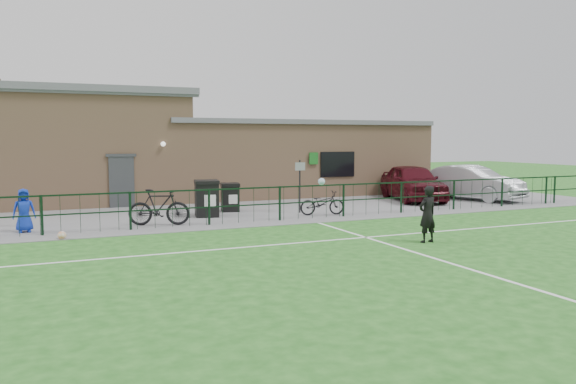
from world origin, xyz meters
name	(u,v)px	position (x,y,z in m)	size (l,w,h in m)	color
ground	(384,275)	(0.00, 0.00, 0.00)	(90.00, 90.00, 0.00)	#1E5B1A
paving_strip	(209,205)	(0.00, 13.50, 0.01)	(34.00, 13.00, 0.02)	slate
pitch_line_touch	(255,223)	(0.00, 7.80, 0.00)	(28.00, 0.10, 0.01)	white
pitch_line_mid	(303,242)	(0.00, 4.00, 0.00)	(28.00, 0.10, 0.01)	white
pitch_line_perp	(461,266)	(2.00, 0.00, 0.00)	(0.10, 16.00, 0.01)	white
perimeter_fence	(252,205)	(0.00, 8.00, 0.60)	(28.00, 0.10, 1.20)	black
wheelie_bin_left	(230,198)	(0.17, 11.02, 0.52)	(0.66, 0.75, 1.00)	black
wheelie_bin_right	(207,200)	(-1.04, 9.97, 0.63)	(0.81, 0.92, 1.22)	black
sign_post	(300,186)	(2.46, 9.52, 1.02)	(0.06, 0.06, 2.00)	black
car_maroon	(413,182)	(8.98, 11.38, 0.85)	(1.95, 4.85, 1.65)	#450C14
car_silver	(471,182)	(11.67, 10.61, 0.81)	(1.66, 4.77, 1.57)	#A3A6AB
bicycle_d	(159,207)	(-3.02, 8.54, 0.61)	(0.55, 1.96, 1.18)	black
bicycle_e	(322,203)	(2.96, 8.64, 0.46)	(0.58, 1.67, 0.88)	black
spectator_child	(24,210)	(-6.99, 8.80, 0.68)	(0.64, 0.42, 1.31)	#122EA9
goalkeeper_kick	(424,213)	(3.08, 2.78, 0.80)	(1.94, 3.68, 1.59)	black
ball_ground	(62,235)	(-6.00, 7.12, 0.12)	(0.24, 0.24, 0.24)	white
clubhouse	(172,152)	(-0.88, 16.50, 2.22)	(24.25, 5.40, 4.96)	tan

